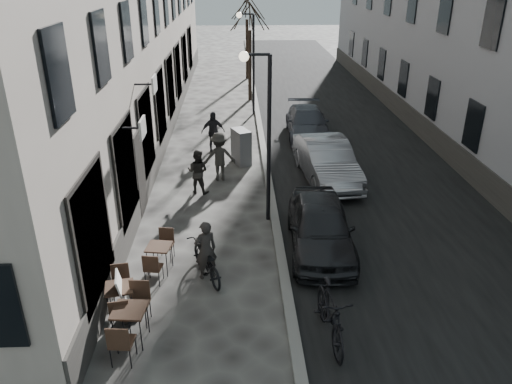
{
  "coord_description": "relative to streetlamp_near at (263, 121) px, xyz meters",
  "views": [
    {
      "loc": [
        -0.95,
        -7.7,
        7.21
      ],
      "look_at": [
        -0.45,
        4.11,
        1.8
      ],
      "focal_mm": 35.0,
      "sensor_mm": 36.0,
      "label": 1
    }
  ],
  "objects": [
    {
      "name": "bistro_set_c",
      "position": [
        -2.78,
        -2.74,
        -2.71
      ],
      "size": [
        0.68,
        1.51,
        0.87
      ],
      "rotation": [
        0.0,
        0.0,
        -0.15
      ],
      "color": "#302015",
      "rests_on": "ground"
    },
    {
      "name": "streetlamp_far",
      "position": [
        0.0,
        12.0,
        0.0
      ],
      "size": [
        0.9,
        0.28,
        5.09
      ],
      "color": "black",
      "rests_on": "ground"
    },
    {
      "name": "bistro_set_a",
      "position": [
        -3.02,
        -5.37,
        -2.66
      ],
      "size": [
        0.73,
        1.67,
        0.97
      ],
      "rotation": [
        0.0,
        0.0,
        -0.1
      ],
      "color": "#302015",
      "rests_on": "ground"
    },
    {
      "name": "sign_board",
      "position": [
        -3.31,
        -4.51,
        -2.72
      ],
      "size": [
        0.47,
        0.67,
        1.08
      ],
      "rotation": [
        0.0,
        0.0,
        0.18
      ],
      "color": "black",
      "rests_on": "ground"
    },
    {
      "name": "car_near",
      "position": [
        1.48,
        -1.83,
        -2.45
      ],
      "size": [
        1.9,
        4.26,
        1.42
      ],
      "primitive_type": "imported",
      "rotation": [
        0.0,
        0.0,
        -0.05
      ],
      "color": "black",
      "rests_on": "ground"
    },
    {
      "name": "kerb",
      "position": [
        0.37,
        10.0,
        -3.1
      ],
      "size": [
        0.25,
        60.0,
        0.12
      ],
      "primitive_type": "cube",
      "color": "slate",
      "rests_on": "ground"
    },
    {
      "name": "tree_far",
      "position": [
        0.07,
        21.0,
        1.5
      ],
      "size": [
        2.4,
        2.4,
        5.7
      ],
      "color": "black",
      "rests_on": "ground"
    },
    {
      "name": "cyclist_rider",
      "position": [
        -1.58,
        -3.07,
        -2.38
      ],
      "size": [
        0.67,
        0.57,
        1.57
      ],
      "primitive_type": "imported",
      "rotation": [
        0.0,
        0.0,
        3.54
      ],
      "color": "#2A2725",
      "rests_on": "ground"
    },
    {
      "name": "car_mid",
      "position": [
        2.47,
        3.03,
        -2.41
      ],
      "size": [
        2.02,
        4.68,
        1.5
      ],
      "primitive_type": "imported",
      "rotation": [
        0.0,
        0.0,
        0.1
      ],
      "color": "gray",
      "rests_on": "ground"
    },
    {
      "name": "pedestrian_mid",
      "position": [
        -1.39,
        3.2,
        -2.26
      ],
      "size": [
        1.23,
        0.81,
        1.8
      ],
      "primitive_type": "imported",
      "rotation": [
        0.0,
        0.0,
        3.27
      ],
      "color": "#2D2B27",
      "rests_on": "ground"
    },
    {
      "name": "pedestrian_far",
      "position": [
        -1.74,
        6.3,
        -2.31
      ],
      "size": [
        1.06,
        0.64,
        1.69
      ],
      "primitive_type": "imported",
      "rotation": [
        0.0,
        0.0,
        0.24
      ],
      "color": "black",
      "rests_on": "ground"
    },
    {
      "name": "road",
      "position": [
        4.02,
        10.0,
        -3.16
      ],
      "size": [
        7.3,
        60.0,
        0.0
      ],
      "primitive_type": "cube",
      "color": "black",
      "rests_on": "ground"
    },
    {
      "name": "pedestrian_near",
      "position": [
        -2.11,
        2.11,
        -2.39
      ],
      "size": [
        0.9,
        0.8,
        1.54
      ],
      "primitive_type": "imported",
      "rotation": [
        0.0,
        0.0,
        2.8
      ],
      "color": "black",
      "rests_on": "ground"
    },
    {
      "name": "tree_near",
      "position": [
        0.07,
        15.0,
        1.5
      ],
      "size": [
        2.4,
        2.4,
        5.7
      ],
      "color": "black",
      "rests_on": "ground"
    },
    {
      "name": "car_far",
      "position": [
        2.47,
        8.04,
        -2.51
      ],
      "size": [
        1.98,
        4.53,
        1.29
      ],
      "primitive_type": "imported",
      "rotation": [
        0.0,
        0.0,
        -0.04
      ],
      "color": "#3B3E46",
      "rests_on": "ground"
    },
    {
      "name": "moped",
      "position": [
        1.1,
        -5.48,
        -2.53
      ],
      "size": [
        0.75,
        2.14,
        1.27
      ],
      "primitive_type": "imported",
      "rotation": [
        0.0,
        0.0,
        0.07
      ],
      "color": "black",
      "rests_on": "ground"
    },
    {
      "name": "bistro_set_b",
      "position": [
        -3.41,
        -4.49,
        -2.7
      ],
      "size": [
        0.71,
        1.55,
        0.89
      ],
      "rotation": [
        0.0,
        0.0,
        0.18
      ],
      "color": "#302015",
      "rests_on": "ground"
    },
    {
      "name": "utility_cabinet",
      "position": [
        -0.58,
        4.84,
        -2.47
      ],
      "size": [
        0.82,
        1.04,
        1.37
      ],
      "primitive_type": "cube",
      "rotation": [
        0.0,
        0.0,
        0.41
      ],
      "color": "slate",
      "rests_on": "ground"
    },
    {
      "name": "bicycle",
      "position": [
        -1.58,
        -3.07,
        -2.68
      ],
      "size": [
        1.3,
        1.93,
        0.96
      ],
      "primitive_type": "imported",
      "rotation": [
        0.0,
        0.0,
        3.54
      ],
      "color": "black",
      "rests_on": "ground"
    },
    {
      "name": "streetlamp_near",
      "position": [
        0.0,
        0.0,
        0.0
      ],
      "size": [
        0.9,
        0.28,
        5.09
      ],
      "color": "black",
      "rests_on": "ground"
    },
    {
      "name": "ground",
      "position": [
        0.17,
        -6.0,
        -3.16
      ],
      "size": [
        120.0,
        120.0,
        0.0
      ],
      "primitive_type": "plane",
      "color": "#312E2D",
      "rests_on": "ground"
    }
  ]
}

